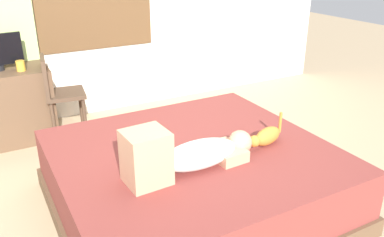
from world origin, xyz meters
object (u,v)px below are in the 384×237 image
bed (193,180)px  cup (21,66)px  cat (266,136)px  person_lying (186,154)px  chair_by_desk (57,90)px  desk (4,106)px

bed → cup: size_ratio=19.76×
cat → cup: cup is taller
person_lying → cup: 2.17m
cup → chair_by_desk: size_ratio=0.12×
person_lying → chair_by_desk: bearing=101.8°
desk → chair_by_desk: (0.50, -0.17, 0.14)m
cup → chair_by_desk: 0.41m
cat → chair_by_desk: size_ratio=0.41×
desk → cup: 0.48m
desk → chair_by_desk: 0.55m
person_lying → cup: (-0.71, 2.04, 0.18)m
person_lying → cat: size_ratio=2.68×
person_lying → desk: size_ratio=1.04×
cat → desk: 2.66m
cat → cup: 2.45m
cat → desk: desk is taller
bed → desk: bearing=119.4°
cup → bed: bearing=-64.0°
cat → desk: size_ratio=0.39×
cup → person_lying: bearing=-70.7°
desk → cat: bearing=-53.0°
desk → chair_by_desk: bearing=-18.5°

